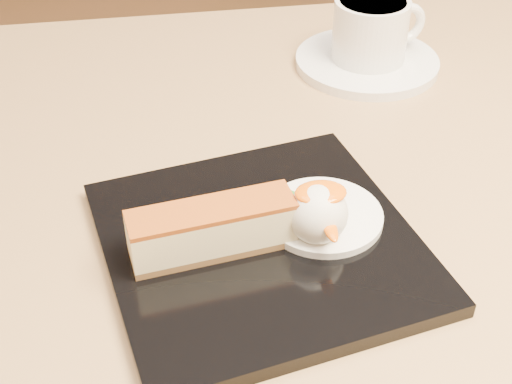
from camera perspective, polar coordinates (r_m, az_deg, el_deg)
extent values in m
cube|color=brown|center=(0.57, 1.84, -3.76)|extent=(0.80, 0.80, 0.04)
cube|color=black|center=(0.52, 0.36, -4.28)|extent=(0.26, 0.26, 0.01)
cube|color=brown|center=(0.51, -3.44, -4.34)|extent=(0.12, 0.05, 0.01)
cube|color=#FEE9A5|center=(0.50, -3.51, -2.88)|extent=(0.12, 0.05, 0.03)
cube|color=maroon|center=(0.49, -3.59, -1.43)|extent=(0.12, 0.05, 0.00)
cylinder|color=white|center=(0.54, 5.37, -1.91)|extent=(0.09, 0.09, 0.01)
sphere|color=white|center=(0.51, 4.93, -1.73)|extent=(0.04, 0.04, 0.04)
ellipsoid|color=#FF6808|center=(0.50, 5.20, -0.05)|extent=(0.04, 0.03, 0.01)
ellipsoid|color=#337F29|center=(0.54, 1.83, -0.59)|extent=(0.02, 0.01, 0.00)
ellipsoid|color=#337F29|center=(0.55, 2.70, -0.12)|extent=(0.02, 0.02, 0.00)
ellipsoid|color=#337F29|center=(0.55, 0.88, -0.18)|extent=(0.01, 0.02, 0.00)
cylinder|color=white|center=(0.77, 8.86, 10.25)|extent=(0.15, 0.15, 0.01)
cylinder|color=white|center=(0.76, 9.12, 12.68)|extent=(0.08, 0.08, 0.06)
cylinder|color=black|center=(0.74, 9.35, 14.72)|extent=(0.07, 0.07, 0.00)
torus|color=white|center=(0.78, 11.92, 13.04)|extent=(0.05, 0.02, 0.04)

